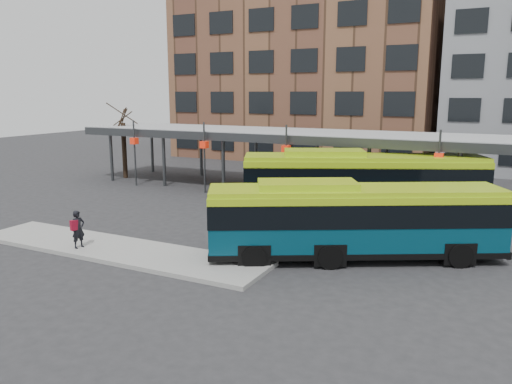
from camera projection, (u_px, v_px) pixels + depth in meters
name	position (u px, v px, depth m)	size (l,w,h in m)	color
ground	(261.00, 250.00, 21.79)	(120.00, 120.00, 0.00)	#28282B
boarding_island	(117.00, 249.00, 21.55)	(14.00, 3.00, 0.18)	gray
canopy	(347.00, 137.00, 32.34)	(40.00, 6.53, 4.80)	#999B9E
tree	(124.00, 148.00, 39.73)	(1.64, 1.64, 5.60)	black
building_brick	(309.00, 51.00, 52.09)	(26.00, 14.00, 22.00)	brown
bus_front	(353.00, 219.00, 20.31)	(11.63, 7.84, 3.27)	#06374A
bus_rear	(362.00, 181.00, 27.88)	(13.18, 7.98, 3.64)	#06374A
pedestrian	(78.00, 229.00, 21.36)	(0.51, 0.68, 1.63)	black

